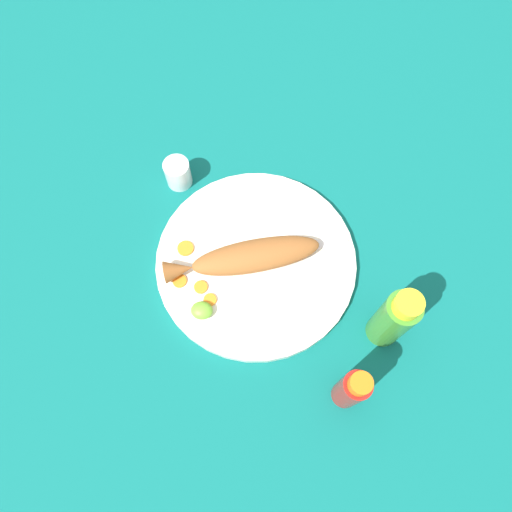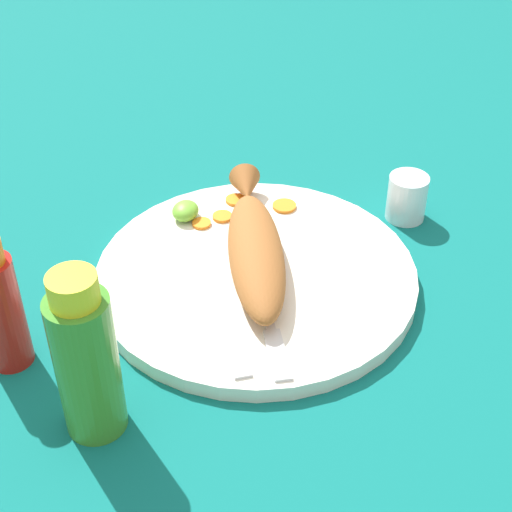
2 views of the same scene
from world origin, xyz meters
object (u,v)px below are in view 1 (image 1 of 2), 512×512
object	(u,v)px
fork_near	(305,248)
fork_far	(307,271)
fried_fish	(247,257)
main_plate	(256,262)
hot_sauce_bottle_red	(352,389)
hot_sauce_bottle_green	(394,319)
salt_cup	(178,174)

from	to	relation	value
fork_near	fork_far	distance (m)	0.04
fried_fish	fork_far	distance (m)	0.11
main_plate	fried_fish	size ratio (longest dim) A/B	1.29
main_plate	fork_near	size ratio (longest dim) A/B	2.03
main_plate	fork_far	size ratio (longest dim) A/B	2.09
main_plate	hot_sauce_bottle_red	bearing A→B (deg)	-52.67
fork_near	hot_sauce_bottle_green	bearing A→B (deg)	-64.15
fork_far	main_plate	bearing A→B (deg)	147.40
hot_sauce_bottle_green	fried_fish	bearing A→B (deg)	157.59
hot_sauce_bottle_green	salt_cup	distance (m)	0.48
hot_sauce_bottle_green	main_plate	bearing A→B (deg)	155.37
salt_cup	hot_sauce_bottle_red	bearing A→B (deg)	-48.83
fork_near	salt_cup	size ratio (longest dim) A/B	3.04
fork_near	salt_cup	distance (m)	0.28
main_plate	hot_sauce_bottle_green	bearing A→B (deg)	-24.63
main_plate	hot_sauce_bottle_red	xyz separation A→B (m)	(0.17, -0.22, 0.06)
fork_near	fried_fish	bearing A→B (deg)	179.12
fried_fish	hot_sauce_bottle_green	bearing A→B (deg)	-38.73
fried_fish	fork_near	world-z (taller)	fried_fish
fork_near	main_plate	bearing A→B (deg)	179.63
fork_far	hot_sauce_bottle_red	bearing A→B (deg)	-95.18
hot_sauce_bottle_green	fork_near	bearing A→B (deg)	136.10
hot_sauce_bottle_red	fork_far	bearing A→B (deg)	109.66
fried_fish	hot_sauce_bottle_red	world-z (taller)	hot_sauce_bottle_red
fork_near	fork_far	world-z (taller)	same
hot_sauce_bottle_red	hot_sauce_bottle_green	xyz separation A→B (m)	(0.06, 0.11, 0.01)
hot_sauce_bottle_red	hot_sauce_bottle_green	distance (m)	0.13
main_plate	hot_sauce_bottle_red	distance (m)	0.28
main_plate	hot_sauce_bottle_red	size ratio (longest dim) A/B	2.41
salt_cup	fork_near	bearing A→B (deg)	-27.01
hot_sauce_bottle_red	hot_sauce_bottle_green	world-z (taller)	hot_sauce_bottle_green
fork_far	salt_cup	bearing A→B (deg)	121.34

